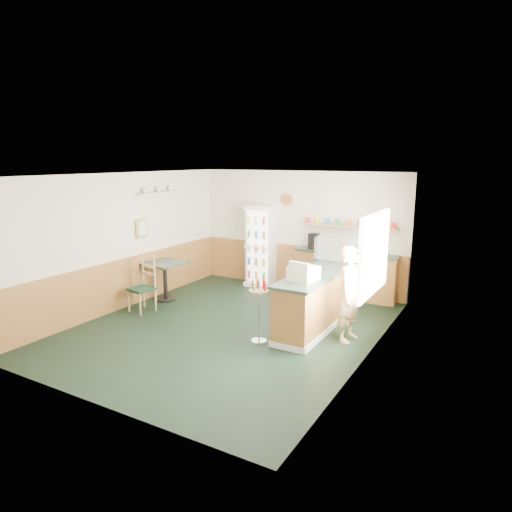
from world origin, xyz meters
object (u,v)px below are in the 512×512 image
Objects in this scene: display_case at (338,250)px; cafe_chair at (145,281)px; condiment_stand at (259,303)px; cash_register at (304,273)px; drinks_fridge at (261,246)px; cafe_table at (165,273)px; shopkeeper at (350,294)px.

cafe_chair is at bearing -151.24° from display_case.
display_case is 0.80× the size of condiment_stand.
display_case reaches higher than condiment_stand.
condiment_stand is (-0.57, -0.48, -0.46)m from cash_register.
drinks_fridge is at bearing 118.55° from condiment_stand.
condiment_stand is 1.23× the size of cafe_table.
condiment_stand is at bearing 126.19° from shopkeeper.
shopkeeper is 1.91× the size of cafe_table.
cash_register reaches higher than cafe_chair.
condiment_stand is at bearing -131.53° from cash_register.
drinks_fridge is 2.98m from cafe_chair.
drinks_fridge is 2.31× the size of display_case.
cash_register is at bearing 117.97° from shopkeeper.
cafe_table is 0.71m from cafe_chair.
condiment_stand is at bearing -19.01° from cafe_table.
cash_register is at bearing -49.00° from drinks_fridge.
shopkeeper is 4.06m from cafe_chair.
drinks_fridge is 4.47× the size of cash_register.
drinks_fridge is at bearing 139.22° from cash_register.
cafe_chair reaches higher than condiment_stand.
cafe_table is (-3.40, 0.50, -0.54)m from cash_register.
cafe_table is at bearing 179.92° from cash_register.
display_case is at bearing 38.13° from cafe_chair.
shopkeeper is at bearing 16.61° from cafe_chair.
display_case is 2.25m from condiment_stand.
drinks_fridge is 1.66× the size of cafe_chair.
cafe_table is at bearing -161.77° from display_case.
drinks_fridge is 3.38m from cash_register.
cafe_table is (-3.40, -1.12, -0.66)m from display_case.
cafe_chair is at bearing -111.92° from drinks_fridge.
condiment_stand reaches higher than cafe_table.
display_case is 3.64m from cafe_table.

